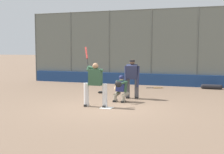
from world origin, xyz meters
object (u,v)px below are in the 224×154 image
(batter_at_plate, at_px, (95,83))
(equipment_bag_dugout_side, at_px, (212,87))
(catcher_behind_plate, at_px, (121,88))
(fielding_glove_on_dirt, at_px, (101,92))
(spare_bat_near_backstop, at_px, (157,88))
(umpire_home, at_px, (132,78))

(batter_at_plate, relative_size, equipment_bag_dugout_side, 1.95)
(catcher_behind_plate, relative_size, fielding_glove_on_dirt, 3.72)
(spare_bat_near_backstop, bearing_deg, batter_at_plate, -125.13)
(catcher_behind_plate, distance_m, umpire_home, 1.05)
(fielding_glove_on_dirt, relative_size, equipment_bag_dugout_side, 0.26)
(fielding_glove_on_dirt, bearing_deg, equipment_bag_dugout_side, -146.12)
(catcher_behind_plate, relative_size, spare_bat_near_backstop, 1.28)
(umpire_home, height_order, spare_bat_near_backstop, umpire_home)
(batter_at_plate, distance_m, umpire_home, 2.46)
(umpire_home, xyz_separation_m, equipment_bag_dugout_side, (-3.19, -4.41, -0.78))
(batter_at_plate, xyz_separation_m, spare_bat_near_backstop, (-1.12, -6.12, -0.86))
(fielding_glove_on_dirt, xyz_separation_m, equipment_bag_dugout_side, (-5.05, -3.39, 0.08))
(catcher_behind_plate, bearing_deg, batter_at_plate, 74.31)
(umpire_home, height_order, equipment_bag_dugout_side, umpire_home)
(batter_at_plate, relative_size, fielding_glove_on_dirt, 7.64)
(spare_bat_near_backstop, xyz_separation_m, fielding_glove_on_dirt, (2.21, 2.75, 0.02))
(catcher_behind_plate, distance_m, equipment_bag_dugout_side, 6.38)
(spare_bat_near_backstop, xyz_separation_m, equipment_bag_dugout_side, (-2.83, -0.63, 0.10))
(batter_at_plate, distance_m, equipment_bag_dugout_side, 7.86)
(umpire_home, relative_size, spare_bat_near_backstop, 1.99)
(umpire_home, bearing_deg, equipment_bag_dugout_side, -133.68)
(spare_bat_near_backstop, bearing_deg, fielding_glove_on_dirt, -153.58)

